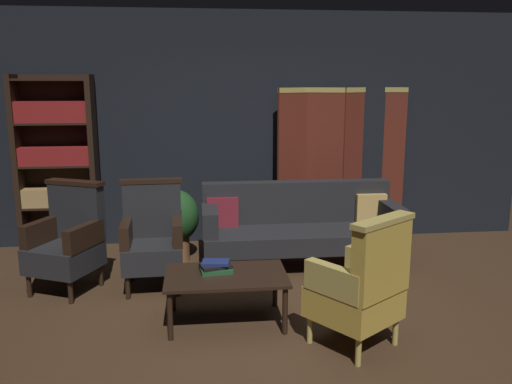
# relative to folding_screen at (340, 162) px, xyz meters

# --- Properties ---
(ground_plane) EXTENTS (10.00, 10.00, 0.00)m
(ground_plane) POSITION_rel_folding_screen_xyz_m (-1.23, -2.33, -0.99)
(ground_plane) COLOR #3D2819
(back_wall) EXTENTS (7.20, 0.10, 2.80)m
(back_wall) POSITION_rel_folding_screen_xyz_m (-1.23, 0.12, 0.41)
(back_wall) COLOR black
(back_wall) RESTS_ON ground_plane
(folding_screen) EXTENTS (1.66, 0.36, 1.90)m
(folding_screen) POSITION_rel_folding_screen_xyz_m (0.00, 0.00, 0.00)
(folding_screen) COLOR #5B2319
(folding_screen) RESTS_ON ground_plane
(bookshelf) EXTENTS (0.90, 0.32, 2.05)m
(bookshelf) POSITION_rel_folding_screen_xyz_m (-3.38, -0.14, 0.10)
(bookshelf) COLOR black
(bookshelf) RESTS_ON ground_plane
(velvet_couch) EXTENTS (2.12, 0.78, 0.88)m
(velvet_couch) POSITION_rel_folding_screen_xyz_m (-0.68, -0.88, -0.53)
(velvet_couch) COLOR black
(velvet_couch) RESTS_ON ground_plane
(coffee_table) EXTENTS (1.00, 0.64, 0.42)m
(coffee_table) POSITION_rel_folding_screen_xyz_m (-1.56, -2.27, -0.61)
(coffee_table) COLOR black
(coffee_table) RESTS_ON ground_plane
(armchair_gilt_accent) EXTENTS (0.81, 0.81, 1.04)m
(armchair_gilt_accent) POSITION_rel_folding_screen_xyz_m (-0.58, -2.81, -0.50)
(armchair_gilt_accent) COLOR tan
(armchair_gilt_accent) RESTS_ON ground_plane
(armchair_wing_left) EXTENTS (0.61, 0.60, 1.04)m
(armchair_wing_left) POSITION_rel_folding_screen_xyz_m (-2.22, -1.39, -0.50)
(armchair_wing_left) COLOR black
(armchair_wing_left) RESTS_ON ground_plane
(armchair_wing_right) EXTENTS (0.77, 0.77, 1.04)m
(armchair_wing_right) POSITION_rel_folding_screen_xyz_m (-3.02, -1.38, -0.50)
(armchair_wing_right) COLOR black
(armchair_wing_right) RESTS_ON ground_plane
(potted_plant) EXTENTS (0.51, 0.51, 0.80)m
(potted_plant) POSITION_rel_folding_screen_xyz_m (-2.02, -0.63, -0.52)
(potted_plant) COLOR brown
(potted_plant) RESTS_ON ground_plane
(book_green_cloth) EXTENTS (0.28, 0.23, 0.04)m
(book_green_cloth) POSITION_rel_folding_screen_xyz_m (-1.64, -2.20, -0.55)
(book_green_cloth) COLOR #1E4C28
(book_green_cloth) RESTS_ON coffee_table
(book_black_cloth) EXTENTS (0.28, 0.23, 0.03)m
(book_black_cloth) POSITION_rel_folding_screen_xyz_m (-1.64, -2.20, -0.51)
(book_black_cloth) COLOR black
(book_black_cloth) RESTS_ON book_green_cloth
(book_navy_cloth) EXTENTS (0.24, 0.17, 0.03)m
(book_navy_cloth) POSITION_rel_folding_screen_xyz_m (-1.64, -2.20, -0.49)
(book_navy_cloth) COLOR navy
(book_navy_cloth) RESTS_ON book_black_cloth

